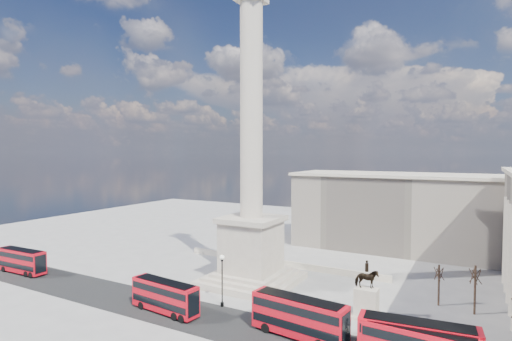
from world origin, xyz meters
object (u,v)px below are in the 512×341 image
object	(u,v)px
pedestrian_crossing	(313,304)
nelsons_column	(251,204)
equestrian_statue	(366,299)
pedestrian_standing	(379,333)
red_bus_a	(165,296)
red_bus_b	(299,317)
pedestrian_walking	(310,321)
red_bus_e	(22,261)
victorian_lamp	(222,276)

from	to	relation	value
pedestrian_crossing	nelsons_column	bearing A→B (deg)	20.40
equestrian_statue	pedestrian_standing	xyz separation A→B (m)	(2.66, -5.13, -1.79)
red_bus_a	red_bus_b	bearing A→B (deg)	11.76
red_bus_a	pedestrian_walking	size ratio (longest dim) A/B	6.67
pedestrian_crossing	red_bus_a	bearing A→B (deg)	76.24
red_bus_b	pedestrian_standing	distance (m)	9.10
red_bus_b	pedestrian_crossing	bearing A→B (deg)	107.04
red_bus_e	equestrian_statue	size ratio (longest dim) A/B	1.39
victorian_lamp	pedestrian_walking	xyz separation A→B (m)	(12.95, -0.38, -3.42)
red_bus_e	pedestrian_crossing	size ratio (longest dim) A/B	6.84
pedestrian_standing	pedestrian_walking	bearing A→B (deg)	2.14
victorian_lamp	red_bus_a	bearing A→B (deg)	-134.76
equestrian_statue	pedestrian_walking	world-z (taller)	equestrian_statue
equestrian_statue	pedestrian_standing	size ratio (longest dim) A/B	4.81
pedestrian_walking	victorian_lamp	bearing A→B (deg)	166.12
nelsons_column	red_bus_e	world-z (taller)	nelsons_column
nelsons_column	pedestrian_crossing	size ratio (longest dim) A/B	32.63
pedestrian_crossing	red_bus_e	bearing A→B (deg)	55.15
nelsons_column	red_bus_e	bearing A→B (deg)	-158.20
pedestrian_walking	pedestrian_standing	world-z (taller)	pedestrian_walking
red_bus_b	victorian_lamp	bearing A→B (deg)	171.59
red_bus_e	red_bus_a	bearing A→B (deg)	-3.64
victorian_lamp	equestrian_statue	world-z (taller)	equestrian_statue
pedestrian_walking	pedestrian_crossing	bearing A→B (deg)	94.57
red_bus_b	victorian_lamp	xyz separation A→B (m)	(-12.91, 3.45, 1.78)
red_bus_a	pedestrian_standing	world-z (taller)	red_bus_a
pedestrian_standing	nelsons_column	bearing A→B (deg)	-28.22
red_bus_e	equestrian_statue	bearing A→B (deg)	7.89
nelsons_column	pedestrian_walking	size ratio (longest dim) A/B	31.49
pedestrian_standing	pedestrian_crossing	distance (m)	10.55
red_bus_a	nelsons_column	bearing A→B (deg)	81.80
red_bus_a	victorian_lamp	xyz separation A→B (m)	(5.38, 5.43, 2.00)
nelsons_column	red_bus_a	size ratio (longest dim) A/B	4.72
red_bus_e	pedestrian_walking	xyz separation A→B (m)	(52.16, 4.09, -1.41)
red_bus_a	pedestrian_crossing	xyz separation A→B (m)	(16.76, 10.28, -1.44)
nelsons_column	pedestrian_walking	distance (m)	21.80
red_bus_a	pedestrian_crossing	distance (m)	19.71
red_bus_a	victorian_lamp	distance (m)	7.90
victorian_lamp	pedestrian_crossing	world-z (taller)	victorian_lamp
red_bus_e	equestrian_statue	distance (m)	58.38
red_bus_b	red_bus_e	xyz separation A→B (m)	(-52.12, -1.01, -0.23)
nelsons_column	red_bus_b	xyz separation A→B (m)	(14.34, -14.10, -10.49)
red_bus_a	pedestrian_crossing	world-z (taller)	red_bus_a
pedestrian_standing	red_bus_a	bearing A→B (deg)	8.82
red_bus_e	pedestrian_standing	bearing A→B (deg)	2.65
red_bus_b	pedestrian_standing	world-z (taller)	red_bus_b
victorian_lamp	pedestrian_walking	size ratio (longest dim) A/B	4.52
victorian_lamp	pedestrian_standing	size ratio (longest dim) A/B	4.57
victorian_lamp	equestrian_statue	bearing A→B (deg)	16.95
equestrian_statue	pedestrian_walking	bearing A→B (deg)	-131.94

